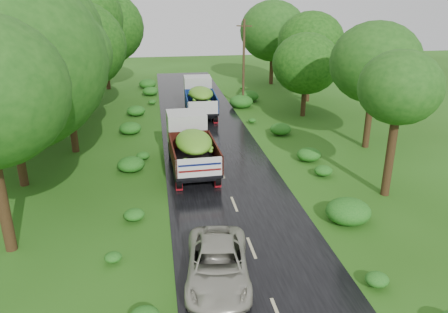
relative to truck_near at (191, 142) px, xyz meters
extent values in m
cube|color=black|center=(1.69, -8.11, -1.62)|extent=(6.50, 80.00, 0.02)
cube|color=#BFB78C|center=(1.69, -9.11, -1.61)|extent=(0.12, 1.60, 0.00)
cube|color=#BFB78C|center=(1.69, -5.11, -1.61)|extent=(0.12, 1.60, 0.00)
cube|color=#BFB78C|center=(1.69, -1.11, -1.61)|extent=(0.12, 1.60, 0.00)
cube|color=#BFB78C|center=(1.69, 2.89, -1.61)|extent=(0.12, 1.60, 0.00)
cube|color=#BFB78C|center=(1.69, 6.89, -1.61)|extent=(0.12, 1.60, 0.00)
cube|color=#BFB78C|center=(1.69, 10.89, -1.61)|extent=(0.12, 1.60, 0.00)
cube|color=#BFB78C|center=(1.69, 14.89, -1.61)|extent=(0.12, 1.60, 0.00)
cube|color=#BFB78C|center=(1.69, 18.89, -1.61)|extent=(0.12, 1.60, 0.00)
cube|color=#BFB78C|center=(1.69, 22.89, -1.61)|extent=(0.12, 1.60, 0.00)
cube|color=#BFB78C|center=(1.69, 26.89, -1.61)|extent=(0.12, 1.60, 0.00)
cube|color=black|center=(0.01, -0.34, -0.94)|extent=(2.07, 6.11, 0.30)
cylinder|color=black|center=(-1.11, 1.82, -1.10)|extent=(0.34, 1.08, 1.07)
cylinder|color=black|center=(0.97, 1.89, -1.10)|extent=(0.34, 1.08, 1.07)
cylinder|color=black|center=(-0.98, -1.75, -1.10)|extent=(0.34, 1.08, 1.07)
cylinder|color=black|center=(1.10, -1.68, -1.10)|extent=(0.34, 1.08, 1.07)
cylinder|color=black|center=(-0.94, -2.85, -1.10)|extent=(0.34, 1.08, 1.07)
cylinder|color=black|center=(1.14, -2.77, -1.10)|extent=(0.34, 1.08, 1.07)
cube|color=maroon|center=(-0.92, -3.22, -1.33)|extent=(0.37, 0.06, 0.48)
cube|color=maroon|center=(1.16, -3.14, -1.33)|extent=(0.37, 0.06, 0.48)
cube|color=silver|center=(-0.08, 2.07, 0.23)|extent=(2.44, 2.13, 2.04)
cube|color=black|center=(0.05, -1.47, -0.70)|extent=(2.64, 4.70, 0.17)
cube|color=#44160C|center=(-1.14, -1.51, -0.10)|extent=(0.26, 4.61, 1.02)
cube|color=#44160C|center=(1.24, -1.42, -0.10)|extent=(0.26, 4.61, 1.02)
cube|color=#44160C|center=(-0.03, 0.79, -0.10)|extent=(2.47, 0.18, 1.02)
cube|color=silver|center=(0.14, -3.73, -0.10)|extent=(2.47, 0.18, 1.02)
ellipsoid|color=#328A19|center=(0.05, -1.47, 0.54)|extent=(2.22, 3.95, 1.07)
cube|color=black|center=(1.78, 11.59, -0.94)|extent=(1.99, 6.02, 0.30)
cylinder|color=black|center=(0.81, 13.79, -1.10)|extent=(0.32, 1.07, 1.06)
cylinder|color=black|center=(2.87, 13.74, -1.10)|extent=(0.32, 1.07, 1.06)
cylinder|color=black|center=(0.72, 10.26, -1.10)|extent=(0.32, 1.07, 1.06)
cylinder|color=black|center=(2.77, 10.21, -1.10)|extent=(0.32, 1.07, 1.06)
cylinder|color=black|center=(0.69, 9.18, -1.10)|extent=(0.32, 1.07, 1.06)
cylinder|color=black|center=(2.74, 9.12, -1.10)|extent=(0.32, 1.07, 1.06)
cube|color=maroon|center=(0.68, 8.82, -1.34)|extent=(0.36, 0.05, 0.48)
cube|color=maroon|center=(2.73, 8.76, -1.34)|extent=(0.36, 0.05, 0.48)
cube|color=silver|center=(1.84, 13.98, 0.21)|extent=(2.39, 2.08, 2.02)
cube|color=black|center=(1.75, 10.48, -0.71)|extent=(2.56, 4.62, 0.17)
cube|color=navy|center=(0.57, 10.51, -0.12)|extent=(0.21, 4.56, 1.01)
cube|color=navy|center=(2.93, 10.45, -0.12)|extent=(0.21, 4.56, 1.01)
cube|color=navy|center=(1.81, 12.72, -0.12)|extent=(2.44, 0.15, 1.01)
cube|color=silver|center=(1.69, 8.24, -0.12)|extent=(2.44, 0.15, 1.01)
ellipsoid|color=#328A19|center=(1.75, 10.48, 0.51)|extent=(2.15, 3.88, 1.06)
imported|color=#A9A796|center=(0.00, -11.02, -0.94)|extent=(2.84, 5.11, 1.35)
cylinder|color=#382616|center=(5.94, 13.77, 2.21)|extent=(0.28, 0.28, 7.68)
cube|color=#382616|center=(5.94, 13.77, 5.47)|extent=(1.28, 0.60, 0.10)
cylinder|color=black|center=(-9.25, -1.02, 2.17)|extent=(0.46, 0.46, 7.61)
ellipsoid|color=#113E0C|center=(-9.25, -1.02, 5.06)|extent=(4.53, 4.53, 4.08)
cylinder|color=black|center=(-7.30, 4.03, 1.99)|extent=(0.45, 0.45, 7.25)
ellipsoid|color=#113E0C|center=(-7.30, 4.03, 4.75)|extent=(3.45, 3.45, 3.10)
cylinder|color=black|center=(-10.53, 6.78, 2.37)|extent=(0.47, 0.47, 8.01)
ellipsoid|color=#113E0C|center=(-10.53, 6.78, 5.42)|extent=(4.71, 4.71, 4.24)
cylinder|color=black|center=(-7.90, 12.75, 1.68)|extent=(0.44, 0.44, 6.64)
ellipsoid|color=#113E0C|center=(-7.90, 12.75, 4.21)|extent=(3.98, 3.98, 3.58)
cylinder|color=black|center=(-9.01, 17.26, 2.73)|extent=(0.49, 0.49, 8.72)
ellipsoid|color=#113E0C|center=(-9.01, 17.26, 6.04)|extent=(4.34, 4.34, 3.90)
cylinder|color=black|center=(-6.83, 23.53, 1.99)|extent=(0.45, 0.45, 7.24)
ellipsoid|color=#113E0C|center=(-6.83, 23.53, 4.74)|extent=(4.08, 4.08, 3.67)
cylinder|color=black|center=(9.65, -5.25, 1.58)|extent=(0.43, 0.43, 6.43)
ellipsoid|color=#1A4B12|center=(9.65, -5.25, 4.03)|extent=(2.83, 2.83, 2.54)
cylinder|color=black|center=(12.02, 1.85, 1.59)|extent=(0.43, 0.43, 6.45)
ellipsoid|color=#1A4B12|center=(12.02, 1.85, 4.05)|extent=(3.40, 3.40, 3.06)
cylinder|color=black|center=(10.34, 10.01, 0.87)|extent=(0.40, 0.40, 5.00)
ellipsoid|color=#1A4B12|center=(10.34, 10.01, 2.76)|extent=(3.32, 3.32, 2.98)
cylinder|color=black|center=(12.43, 14.97, 1.52)|extent=(0.43, 0.43, 6.31)
ellipsoid|color=#1A4B12|center=(12.43, 14.97, 3.92)|extent=(3.48, 3.48, 3.13)
cylinder|color=black|center=(11.12, 23.42, 1.66)|extent=(0.44, 0.44, 6.59)
ellipsoid|color=#1A4B12|center=(11.12, 23.42, 4.17)|extent=(3.80, 3.80, 3.42)
camera|label=1|loc=(-1.89, -24.24, 8.40)|focal=35.00mm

